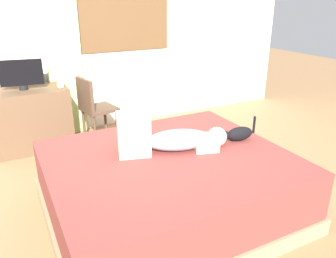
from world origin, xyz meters
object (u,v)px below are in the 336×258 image
Objects in this scene: person_lying at (167,138)px; cat at (238,134)px; bed at (168,185)px; desk at (31,119)px; cup at (60,83)px; tv_monitor at (21,74)px; chair_by_desk at (94,106)px.

cat is (0.65, -0.12, -0.05)m from person_lying.
bed is 0.78m from cat.
cup reaches higher than desk.
cat is at bearing -58.49° from cup.
person_lying reaches higher than desk.
cat is 2.56m from tv_monitor.
cat is 0.75× the size of tv_monitor.
chair_by_desk is (-0.15, 1.70, 0.24)m from bed.
cat is at bearing -51.79° from desk.
desk is (-0.91, 1.86, -0.28)m from person_lying.
cup is 0.11× the size of chair_by_desk.
desk is 0.77m from chair_by_desk.
cat is 1.91m from chair_by_desk.
cup is (-0.52, 1.80, 0.13)m from person_lying.
cat is 0.42× the size of chair_by_desk.
cat is at bearing -51.30° from tv_monitor.
cup reaches higher than bed.
bed is 2.29× the size of chair_by_desk.
cup is (-0.48, 1.91, 0.52)m from bed.
person_lying reaches higher than chair_by_desk.
person_lying is 1.61m from chair_by_desk.
bed is at bearing -113.47° from person_lying.
person_lying reaches higher than cat.
chair_by_desk is at bearing 116.58° from cat.
chair_by_desk is (-0.85, 1.70, -0.10)m from cat.
desk reaches higher than bed.
person_lying is 2.09m from desk.
bed is 5.49× the size of cat.
cat is 2.53m from desk.
chair_by_desk is (0.32, -0.21, -0.28)m from cup.
desk is at bearing 115.94° from person_lying.
desk is at bearing 170.57° from cup.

